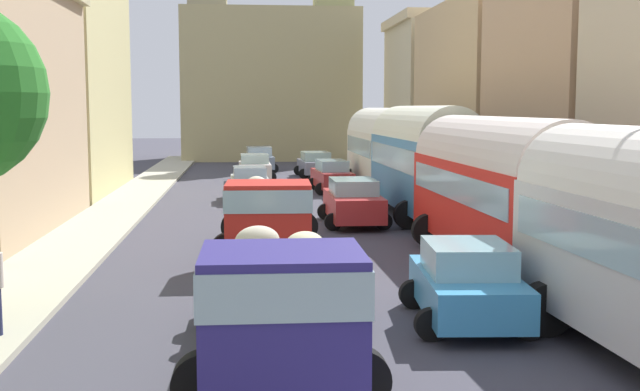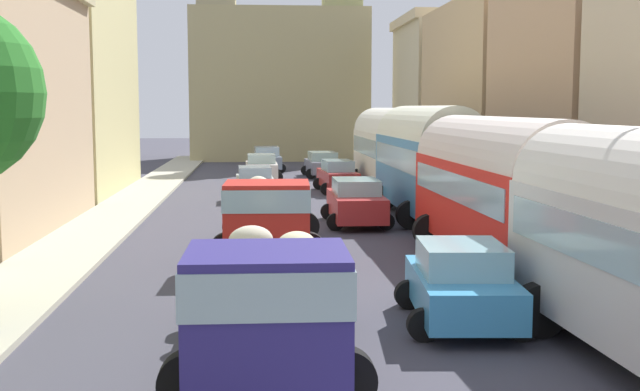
{
  "view_description": "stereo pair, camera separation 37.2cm",
  "coord_description": "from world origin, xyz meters",
  "px_view_note": "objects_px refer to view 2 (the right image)",
  "views": [
    {
      "loc": [
        -2.09,
        -4.82,
        4.21
      ],
      "look_at": [
        0.0,
        17.3,
        1.72
      ],
      "focal_mm": 44.31,
      "sensor_mm": 36.0,
      "label": 1
    },
    {
      "loc": [
        -1.72,
        -4.85,
        4.21
      ],
      "look_at": [
        0.0,
        17.3,
        1.72
      ],
      "focal_mm": 44.31,
      "sensor_mm": 36.0,
      "label": 2
    }
  ],
  "objects_px": {
    "car_0": "(255,183)",
    "car_1": "(261,167)",
    "parked_bus_2": "(427,156)",
    "car_5": "(338,176)",
    "car_2": "(267,159)",
    "cargo_truck_1": "(269,216)",
    "car_4": "(356,202)",
    "car_3": "(461,284)",
    "parked_bus_3": "(388,146)",
    "parked_bus_1": "(498,184)",
    "car_6": "(323,164)",
    "cargo_truck_0": "(267,303)"
  },
  "relations": [
    {
      "from": "car_0",
      "to": "car_1",
      "type": "height_order",
      "value": "car_1"
    },
    {
      "from": "car_6",
      "to": "car_4",
      "type": "bearing_deg",
      "value": -91.13
    },
    {
      "from": "car_0",
      "to": "cargo_truck_1",
      "type": "bearing_deg",
      "value": -88.09
    },
    {
      "from": "parked_bus_1",
      "to": "cargo_truck_1",
      "type": "xyz_separation_m",
      "value": [
        -6.06,
        1.6,
        -1.0
      ]
    },
    {
      "from": "car_1",
      "to": "car_6",
      "type": "relative_size",
      "value": 0.96
    },
    {
      "from": "parked_bus_1",
      "to": "parked_bus_2",
      "type": "xyz_separation_m",
      "value": [
        -0.0,
        9.0,
        0.19
      ]
    },
    {
      "from": "cargo_truck_0",
      "to": "car_1",
      "type": "distance_m",
      "value": 33.55
    },
    {
      "from": "parked_bus_1",
      "to": "car_0",
      "type": "relative_size",
      "value": 2.44
    },
    {
      "from": "parked_bus_1",
      "to": "cargo_truck_1",
      "type": "height_order",
      "value": "parked_bus_1"
    },
    {
      "from": "car_3",
      "to": "car_4",
      "type": "height_order",
      "value": "car_4"
    },
    {
      "from": "parked_bus_3",
      "to": "car_3",
      "type": "distance_m",
      "value": 23.75
    },
    {
      "from": "cargo_truck_1",
      "to": "car_4",
      "type": "relative_size",
      "value": 1.62
    },
    {
      "from": "car_5",
      "to": "car_1",
      "type": "bearing_deg",
      "value": 119.83
    },
    {
      "from": "parked_bus_3",
      "to": "cargo_truck_0",
      "type": "relative_size",
      "value": 1.14
    },
    {
      "from": "car_1",
      "to": "car_4",
      "type": "xyz_separation_m",
      "value": [
        3.33,
        -17.5,
        0.06
      ]
    },
    {
      "from": "parked_bus_3",
      "to": "cargo_truck_0",
      "type": "height_order",
      "value": "parked_bus_3"
    },
    {
      "from": "cargo_truck_1",
      "to": "car_1",
      "type": "relative_size",
      "value": 1.73
    },
    {
      "from": "parked_bus_1",
      "to": "car_0",
      "type": "height_order",
      "value": "parked_bus_1"
    },
    {
      "from": "car_3",
      "to": "car_5",
      "type": "relative_size",
      "value": 0.9
    },
    {
      "from": "car_4",
      "to": "car_6",
      "type": "relative_size",
      "value": 1.02
    },
    {
      "from": "parked_bus_1",
      "to": "parked_bus_3",
      "type": "relative_size",
      "value": 1.13
    },
    {
      "from": "parked_bus_3",
      "to": "car_3",
      "type": "height_order",
      "value": "parked_bus_3"
    },
    {
      "from": "parked_bus_3",
      "to": "car_4",
      "type": "bearing_deg",
      "value": -105.3
    },
    {
      "from": "parked_bus_3",
      "to": "cargo_truck_1",
      "type": "height_order",
      "value": "parked_bus_3"
    },
    {
      "from": "cargo_truck_0",
      "to": "car_5",
      "type": "bearing_deg",
      "value": 81.99
    },
    {
      "from": "car_1",
      "to": "car_4",
      "type": "bearing_deg",
      "value": -79.24
    },
    {
      "from": "car_0",
      "to": "car_5",
      "type": "xyz_separation_m",
      "value": [
        4.1,
        3.02,
        0.03
      ]
    },
    {
      "from": "car_0",
      "to": "car_6",
      "type": "bearing_deg",
      "value": 70.87
    },
    {
      "from": "car_0",
      "to": "car_4",
      "type": "relative_size",
      "value": 0.87
    },
    {
      "from": "car_3",
      "to": "car_6",
      "type": "bearing_deg",
      "value": 90.1
    },
    {
      "from": "cargo_truck_1",
      "to": "car_1",
      "type": "xyz_separation_m",
      "value": [
        -0.12,
        23.46,
        -0.4
      ]
    },
    {
      "from": "car_0",
      "to": "car_3",
      "type": "height_order",
      "value": "car_3"
    },
    {
      "from": "cargo_truck_0",
      "to": "car_5",
      "type": "xyz_separation_m",
      "value": [
        3.8,
        26.99,
        -0.42
      ]
    },
    {
      "from": "cargo_truck_0",
      "to": "car_0",
      "type": "distance_m",
      "value": 23.98
    },
    {
      "from": "car_5",
      "to": "car_2",
      "type": "bearing_deg",
      "value": 104.87
    },
    {
      "from": "cargo_truck_0",
      "to": "car_4",
      "type": "xyz_separation_m",
      "value": [
        3.36,
        16.05,
        -0.39
      ]
    },
    {
      "from": "parked_bus_1",
      "to": "car_2",
      "type": "bearing_deg",
      "value": 100.53
    },
    {
      "from": "parked_bus_3",
      "to": "car_2",
      "type": "bearing_deg",
      "value": 113.66
    },
    {
      "from": "parked_bus_3",
      "to": "car_0",
      "type": "relative_size",
      "value": 2.16
    },
    {
      "from": "parked_bus_3",
      "to": "car_4",
      "type": "height_order",
      "value": "parked_bus_3"
    },
    {
      "from": "parked_bus_2",
      "to": "car_5",
      "type": "relative_size",
      "value": 2.01
    },
    {
      "from": "parked_bus_1",
      "to": "car_2",
      "type": "relative_size",
      "value": 2.32
    },
    {
      "from": "cargo_truck_0",
      "to": "car_3",
      "type": "distance_m",
      "value": 4.81
    },
    {
      "from": "cargo_truck_1",
      "to": "car_6",
      "type": "relative_size",
      "value": 1.66
    },
    {
      "from": "parked_bus_2",
      "to": "parked_bus_3",
      "type": "bearing_deg",
      "value": 90.0
    },
    {
      "from": "car_1",
      "to": "car_4",
      "type": "height_order",
      "value": "car_4"
    },
    {
      "from": "car_2",
      "to": "car_5",
      "type": "bearing_deg",
      "value": -75.13
    },
    {
      "from": "car_5",
      "to": "car_6",
      "type": "xyz_separation_m",
      "value": [
        -0.05,
        8.66,
        -0.03
      ]
    },
    {
      "from": "parked_bus_3",
      "to": "cargo_truck_1",
      "type": "xyz_separation_m",
      "value": [
        -6.06,
        -16.4,
        -1.15
      ]
    },
    {
      "from": "car_2",
      "to": "car_3",
      "type": "bearing_deg",
      "value": -84.73
    }
  ]
}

